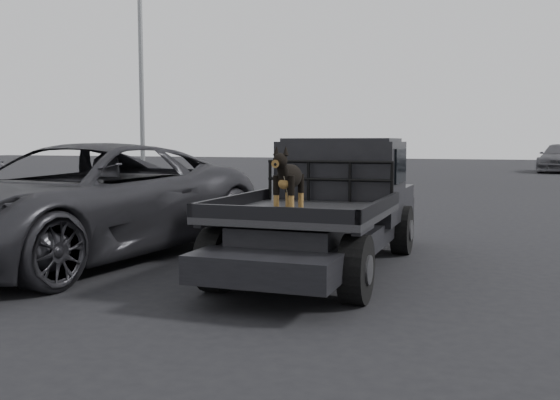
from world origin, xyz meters
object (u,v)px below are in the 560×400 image
(flatbed_ute, at_px, (325,236))
(dog, at_px, (289,182))
(parked_suv, at_px, (81,201))
(distant_car_a, at_px, (325,159))

(flatbed_ute, bearing_deg, dog, -91.30)
(flatbed_ute, relative_size, parked_suv, 0.87)
(flatbed_ute, height_order, dog, dog)
(dog, distance_m, parked_suv, 3.77)
(flatbed_ute, relative_size, dog, 7.30)
(flatbed_ute, bearing_deg, distant_car_a, 105.66)
(flatbed_ute, distance_m, dog, 1.65)
(dog, height_order, distant_car_a, dog)
(parked_suv, bearing_deg, distant_car_a, 105.60)
(flatbed_ute, height_order, parked_suv, parked_suv)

